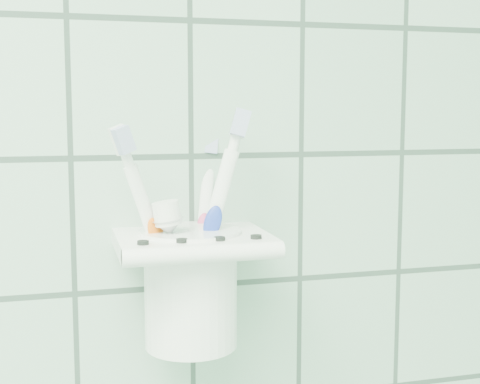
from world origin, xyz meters
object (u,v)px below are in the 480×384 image
Objects in this scene: toothbrush_orange at (179,221)px; toothbrush_blue at (193,230)px; cup at (191,284)px; toothpaste_tube at (187,261)px; holder_bracket at (192,244)px; toothbrush_pink at (187,224)px.

toothbrush_blue is at bearing 64.43° from toothbrush_orange.
cup is 0.50× the size of toothbrush_orange.
toothpaste_tube reaches higher than cup.
holder_bracket is 1.02× the size of toothpaste_tube.
toothbrush_orange reaches higher than toothbrush_pink.
toothbrush_orange reaches higher than cup.
holder_bracket is at bearing -75.82° from cup.
toothbrush_blue is 0.04m from toothpaste_tube.
cup is 0.57× the size of toothbrush_blue.
holder_bracket is 1.25× the size of cup.
toothbrush_pink reaches higher than cup.
cup is 0.05m from toothbrush_pink.
holder_bracket is at bearing -103.32° from toothbrush_pink.
toothbrush_blue is at bearing 68.48° from cup.
toothbrush_pink reaches higher than toothpaste_tube.
cup is 0.05m from toothbrush_blue.
toothpaste_tube is at bearing -103.36° from toothbrush_blue.
toothbrush_blue is at bearing 43.41° from toothpaste_tube.
toothbrush_pink is (-0.00, 0.01, 0.02)m from holder_bracket.
toothbrush_blue is at bearing 11.78° from toothbrush_pink.
toothbrush_pink is at bearing 98.69° from holder_bracket.
toothbrush_pink is 1.07× the size of toothbrush_blue.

